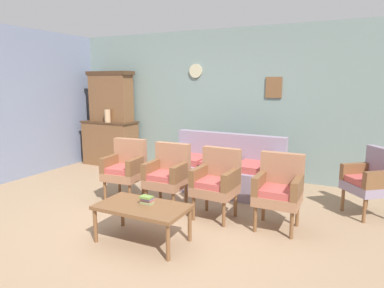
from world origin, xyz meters
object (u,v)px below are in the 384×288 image
(armchair_near_cabinet, at_px, (125,167))
(armchair_row_middle, at_px, (217,180))
(armchair_near_couch_end, at_px, (279,188))
(book_stack_on_table, at_px, (147,200))
(floral_couch, at_px, (223,170))
(armchair_by_doorway, at_px, (168,173))
(wingback_chair_by_fireplace, at_px, (371,179))
(vase_on_cabinet, at_px, (107,116))
(coffee_table, at_px, (142,209))
(side_cabinet, at_px, (110,143))

(armchair_near_cabinet, bearing_deg, armchair_row_middle, -2.16)
(armchair_near_couch_end, xyz_separation_m, book_stack_on_table, (-1.24, -0.96, -0.03))
(floral_couch, distance_m, armchair_by_doorway, 1.17)
(wingback_chair_by_fireplace, bearing_deg, floral_couch, 175.67)
(vase_on_cabinet, distance_m, wingback_chair_by_fireplace, 4.90)
(vase_on_cabinet, bearing_deg, floral_couch, -9.31)
(vase_on_cabinet, distance_m, floral_couch, 2.83)
(vase_on_cabinet, xyz_separation_m, armchair_near_cabinet, (1.55, -1.50, -0.56))
(floral_couch, bearing_deg, coffee_table, -93.44)
(floral_couch, bearing_deg, book_stack_on_table, -92.94)
(armchair_by_doorway, bearing_deg, armchair_near_cabinet, 177.27)
(armchair_near_cabinet, distance_m, coffee_table, 1.48)
(armchair_row_middle, bearing_deg, armchair_by_doorway, 178.42)
(armchair_row_middle, distance_m, wingback_chair_by_fireplace, 2.03)
(book_stack_on_table, bearing_deg, floral_couch, 87.06)
(floral_couch, xyz_separation_m, book_stack_on_table, (-0.11, -2.06, 0.14))
(wingback_chair_by_fireplace, bearing_deg, armchair_row_middle, -152.10)
(armchair_row_middle, xyz_separation_m, book_stack_on_table, (-0.44, -0.95, -0.03))
(armchair_by_doorway, bearing_deg, coffee_table, -75.31)
(vase_on_cabinet, height_order, armchair_near_couch_end, vase_on_cabinet)
(armchair_by_doorway, height_order, wingback_chair_by_fireplace, same)
(wingback_chair_by_fireplace, relative_size, coffee_table, 0.90)
(wingback_chair_by_fireplace, xyz_separation_m, coffee_table, (-2.26, -1.96, -0.12))
(coffee_table, relative_size, book_stack_on_table, 6.92)
(armchair_near_couch_end, relative_size, wingback_chair_by_fireplace, 1.00)
(armchair_near_cabinet, relative_size, wingback_chair_by_fireplace, 1.00)
(armchair_row_middle, height_order, armchair_near_couch_end, same)
(armchair_row_middle, bearing_deg, vase_on_cabinet, 152.91)
(wingback_chair_by_fireplace, bearing_deg, coffee_table, -139.08)
(side_cabinet, relative_size, book_stack_on_table, 7.99)
(side_cabinet, relative_size, wingback_chair_by_fireplace, 1.28)
(floral_couch, bearing_deg, armchair_row_middle, -73.03)
(wingback_chair_by_fireplace, bearing_deg, armchair_by_doorway, -159.83)
(vase_on_cabinet, relative_size, coffee_table, 0.26)
(vase_on_cabinet, bearing_deg, coffee_table, -44.91)
(side_cabinet, distance_m, armchair_near_couch_end, 4.29)
(wingback_chair_by_fireplace, bearing_deg, book_stack_on_table, -139.72)
(floral_couch, relative_size, armchair_row_middle, 2.15)
(book_stack_on_table, bearing_deg, side_cabinet, 135.16)
(armchair_by_doorway, xyz_separation_m, armchair_near_couch_end, (1.53, -0.00, 0.00))
(armchair_near_couch_end, distance_m, book_stack_on_table, 1.57)
(armchair_by_doorway, bearing_deg, vase_on_cabinet, 146.32)
(floral_couch, xyz_separation_m, wingback_chair_by_fireplace, (2.13, -0.16, 0.17))
(floral_couch, height_order, armchair_row_middle, same)
(armchair_row_middle, bearing_deg, book_stack_on_table, -115.15)
(vase_on_cabinet, relative_size, armchair_near_couch_end, 0.29)
(floral_couch, bearing_deg, vase_on_cabinet, 170.69)
(wingback_chair_by_fireplace, height_order, book_stack_on_table, wingback_chair_by_fireplace)
(wingback_chair_by_fireplace, xyz_separation_m, book_stack_on_table, (-2.24, -1.90, -0.03))
(floral_couch, height_order, armchair_by_doorway, same)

